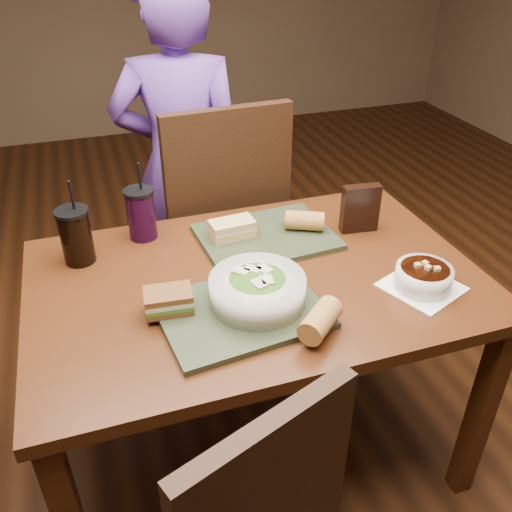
# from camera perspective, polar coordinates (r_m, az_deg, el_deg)

# --- Properties ---
(ground) EXTENTS (6.00, 6.00, 0.00)m
(ground) POSITION_cam_1_polar(r_m,az_deg,el_deg) (2.10, -0.00, -19.19)
(ground) COLOR #381C0B
(ground) RESTS_ON ground
(dining_table) EXTENTS (1.30, 0.85, 0.75)m
(dining_table) POSITION_cam_1_polar(r_m,az_deg,el_deg) (1.64, -0.00, -4.74)
(dining_table) COLOR #43200D
(dining_table) RESTS_ON ground
(chair_far) EXTENTS (0.50, 0.50, 1.09)m
(chair_far) POSITION_cam_1_polar(r_m,az_deg,el_deg) (2.18, -3.55, 3.89)
(chair_far) COLOR black
(chair_far) RESTS_ON ground
(diner) EXTENTS (0.62, 0.49, 1.51)m
(diner) POSITION_cam_1_polar(r_m,az_deg,el_deg) (2.30, -7.76, 9.25)
(diner) COLOR #5E3695
(diner) RESTS_ON ground
(tray_near) EXTENTS (0.45, 0.36, 0.02)m
(tray_near) POSITION_cam_1_polar(r_m,az_deg,el_deg) (1.44, -1.58, -5.86)
(tray_near) COLOR #29331F
(tray_near) RESTS_ON dining_table
(tray_far) EXTENTS (0.44, 0.35, 0.02)m
(tray_far) POSITION_cam_1_polar(r_m,az_deg,el_deg) (1.76, 1.09, 2.03)
(tray_far) COLOR #29331F
(tray_far) RESTS_ON dining_table
(salad_bowl) EXTENTS (0.26, 0.26, 0.09)m
(salad_bowl) POSITION_cam_1_polar(r_m,az_deg,el_deg) (1.43, 0.15, -3.40)
(salad_bowl) COLOR silver
(salad_bowl) RESTS_ON tray_near
(soup_bowl) EXTENTS (0.25, 0.25, 0.08)m
(soup_bowl) POSITION_cam_1_polar(r_m,az_deg,el_deg) (1.59, 17.22, -2.12)
(soup_bowl) COLOR white
(soup_bowl) RESTS_ON dining_table
(sandwich_near) EXTENTS (0.13, 0.10, 0.06)m
(sandwich_near) POSITION_cam_1_polar(r_m,az_deg,el_deg) (1.43, -9.20, -4.66)
(sandwich_near) COLOR #593819
(sandwich_near) RESTS_ON tray_near
(sandwich_far) EXTENTS (0.15, 0.09, 0.06)m
(sandwich_far) POSITION_cam_1_polar(r_m,az_deg,el_deg) (1.73, -2.53, 2.89)
(sandwich_far) COLOR tan
(sandwich_far) RESTS_ON tray_far
(baguette_near) EXTENTS (0.14, 0.14, 0.07)m
(baguette_near) POSITION_cam_1_polar(r_m,az_deg,el_deg) (1.35, 6.77, -6.74)
(baguette_near) COLOR #AD7533
(baguette_near) RESTS_ON tray_near
(baguette_far) EXTENTS (0.14, 0.11, 0.06)m
(baguette_far) POSITION_cam_1_polar(r_m,az_deg,el_deg) (1.78, 5.15, 3.72)
(baguette_far) COLOR #AD7533
(baguette_far) RESTS_ON tray_far
(cup_cola) EXTENTS (0.10, 0.10, 0.27)m
(cup_cola) POSITION_cam_1_polar(r_m,az_deg,el_deg) (1.70, -18.42, 2.05)
(cup_cola) COLOR black
(cup_cola) RESTS_ON dining_table
(cup_berry) EXTENTS (0.10, 0.10, 0.26)m
(cup_berry) POSITION_cam_1_polar(r_m,az_deg,el_deg) (1.78, -12.00, 4.40)
(cup_berry) COLOR black
(cup_berry) RESTS_ON dining_table
(chip_bag) EXTENTS (0.13, 0.05, 0.16)m
(chip_bag) POSITION_cam_1_polar(r_m,az_deg,el_deg) (1.81, 10.90, 4.93)
(chip_bag) COLOR black
(chip_bag) RESTS_ON dining_table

